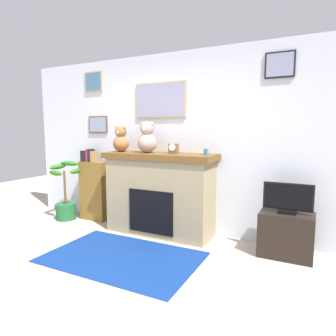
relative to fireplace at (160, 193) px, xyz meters
name	(u,v)px	position (x,y,z in m)	size (l,w,h in m)	color
ground_plane	(78,286)	(0.00, -1.67, -0.59)	(12.00, 12.00, 0.00)	#B3A695
back_wall	(170,142)	(-0.01, 0.33, 0.72)	(5.20, 0.15, 2.60)	silver
fireplace	(160,193)	(0.00, 0.00, 0.00)	(1.64, 0.59, 1.17)	#928460
bookshelf	(93,189)	(-1.30, 0.07, -0.06)	(0.47, 0.16, 1.19)	brown
potted_plant	(66,199)	(-1.74, -0.12, -0.25)	(0.53, 0.48, 0.97)	#1E592D
tv_stand	(286,235)	(1.71, -0.03, -0.33)	(0.61, 0.40, 0.52)	black
television	(288,199)	(1.71, -0.03, 0.10)	(0.56, 0.14, 0.36)	black
area_rug	(123,257)	(0.00, -0.94, -0.59)	(1.80, 1.17, 0.01)	navy
candle_jar	(206,152)	(0.69, -0.02, 0.62)	(0.06, 0.06, 0.08)	teal
mantel_clock	(174,149)	(0.22, -0.02, 0.65)	(0.12, 0.09, 0.14)	brown
teddy_bear_brown	(121,140)	(-0.66, -0.02, 0.75)	(0.24, 0.24, 0.38)	#925F37
teddy_bear_grey	(147,139)	(-0.20, -0.02, 0.78)	(0.28, 0.28, 0.45)	#A68D83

